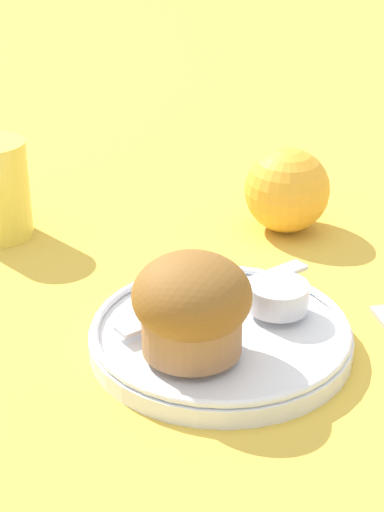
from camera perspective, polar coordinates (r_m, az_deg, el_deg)
ground_plane at (r=0.65m, az=0.16°, el=-5.23°), size 3.00×3.00×0.00m
plate at (r=0.63m, az=1.92°, el=-5.34°), size 0.19×0.19×0.02m
muffin at (r=0.57m, az=-0.01°, el=-3.31°), size 0.08×0.08×0.07m
cream_ramekin at (r=0.64m, az=5.77°, el=-2.60°), size 0.05×0.05×0.02m
berry_pair at (r=0.64m, az=-0.58°, el=-2.82°), size 0.03×0.01×0.01m
butter_knife at (r=0.65m, az=1.70°, el=-2.70°), size 0.17×0.09×0.00m
orange_fruit at (r=0.80m, az=6.35°, el=4.40°), size 0.08×0.08×0.08m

